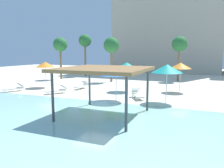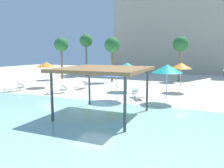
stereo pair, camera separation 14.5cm
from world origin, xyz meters
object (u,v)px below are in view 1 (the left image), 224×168
object	(u,v)px
beach_umbrella_teal_2	(127,65)
palm_tree_2	(85,42)
beach_umbrella_teal_5	(167,69)
lounge_chair_5	(15,88)
palm_tree_1	(111,46)
beach_umbrella_orange_4	(181,66)
shade_pavilion	(104,70)
lounge_chair_1	(82,85)
lounge_chair_0	(58,90)
palm_tree_0	(180,45)
palm_tree_3	(60,45)
lounge_chair_2	(137,94)
beach_umbrella_orange_0	(45,65)
beach_umbrella_blue_3	(116,71)

from	to	relation	value
beach_umbrella_teal_2	palm_tree_2	world-z (taller)	palm_tree_2
beach_umbrella_teal_5	palm_tree_2	xyz separation A→B (m)	(-14.39, 13.85, 2.73)
lounge_chair_5	palm_tree_1	xyz separation A→B (m)	(5.66, 9.92, 4.05)
beach_umbrella_orange_4	lounge_chair_5	world-z (taller)	beach_umbrella_orange_4
shade_pavilion	lounge_chair_1	size ratio (longest dim) A/B	2.44
lounge_chair_0	palm_tree_2	xyz separation A→B (m)	(-4.91, 13.82, 4.88)
shade_pavilion	palm_tree_0	xyz separation A→B (m)	(2.14, 17.94, 1.90)
lounge_chair_0	palm_tree_1	distance (m)	10.21
lounge_chair_0	palm_tree_3	size ratio (longest dim) A/B	0.34
lounge_chair_0	lounge_chair_2	bearing A→B (deg)	129.47
palm_tree_1	beach_umbrella_orange_0	bearing A→B (deg)	-123.95
shade_pavilion	beach_umbrella_teal_5	size ratio (longest dim) A/B	1.70
beach_umbrella_teal_5	palm_tree_2	world-z (taller)	palm_tree_2
beach_umbrella_orange_0	beach_umbrella_orange_4	size ratio (longest dim) A/B	0.99
palm_tree_3	beach_umbrella_teal_2	bearing A→B (deg)	-26.74
beach_umbrella_orange_4	palm_tree_1	xyz separation A→B (m)	(-8.62, 4.24, 1.97)
beach_umbrella_teal_2	beach_umbrella_blue_3	bearing A→B (deg)	-81.15
lounge_chair_0	palm_tree_1	world-z (taller)	palm_tree_1
lounge_chair_1	palm_tree_1	bearing A→B (deg)	177.92
lounge_chair_0	lounge_chair_5	size ratio (longest dim) A/B	0.97
lounge_chair_5	lounge_chair_0	bearing A→B (deg)	122.35
beach_umbrella_teal_2	lounge_chair_5	world-z (taller)	beach_umbrella_teal_2
beach_umbrella_teal_2	lounge_chair_5	distance (m)	10.68
beach_umbrella_teal_5	palm_tree_1	xyz separation A→B (m)	(-8.19, 9.31, 1.91)
lounge_chair_0	palm_tree_2	size ratio (longest dim) A/B	0.30
beach_umbrella_teal_5	lounge_chair_2	bearing A→B (deg)	163.09
palm_tree_0	palm_tree_2	distance (m)	13.86
beach_umbrella_blue_3	palm_tree_0	distance (m)	14.42
palm_tree_1	palm_tree_2	world-z (taller)	palm_tree_2
lounge_chair_0	palm_tree_1	xyz separation A→B (m)	(1.29, 9.28, 4.05)
lounge_chair_5	palm_tree_0	bearing A→B (deg)	159.94
palm_tree_3	lounge_chair_2	bearing A→B (deg)	-32.87
beach_umbrella_teal_2	palm_tree_3	xyz separation A→B (m)	(-11.40, 5.74, 2.11)
lounge_chair_0	lounge_chair_2	distance (m)	7.15
beach_umbrella_orange_0	lounge_chair_2	world-z (taller)	beach_umbrella_orange_0
beach_umbrella_orange_4	lounge_chair_0	distance (m)	11.32
beach_umbrella_teal_2	lounge_chair_2	xyz separation A→B (m)	(1.88, -2.84, -2.09)
beach_umbrella_blue_3	palm_tree_3	xyz separation A→B (m)	(-12.08, 10.14, 2.25)
beach_umbrella_teal_5	palm_tree_0	world-z (taller)	palm_tree_0
lounge_chair_5	palm_tree_1	bearing A→B (deg)	174.33
shade_pavilion	lounge_chair_0	xyz separation A→B (m)	(-6.77, 4.88, -2.29)
beach_umbrella_teal_2	palm_tree_2	size ratio (longest dim) A/B	0.43
lounge_chair_2	palm_tree_3	distance (m)	16.35
beach_umbrella_teal_5	lounge_chair_5	size ratio (longest dim) A/B	1.41
lounge_chair_0	lounge_chair_1	distance (m)	3.22
lounge_chair_5	palm_tree_1	world-z (taller)	palm_tree_1
palm_tree_1	lounge_chair_5	bearing A→B (deg)	-119.71
beach_umbrella_teal_2	palm_tree_0	distance (m)	10.43
shade_pavilion	beach_umbrella_blue_3	xyz separation A→B (m)	(-0.85, 4.01, -0.34)
lounge_chair_2	beach_umbrella_orange_4	bearing A→B (deg)	116.35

